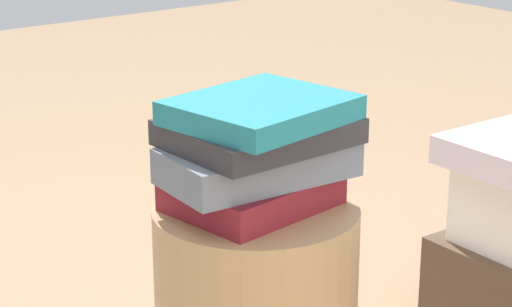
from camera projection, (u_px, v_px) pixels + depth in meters
The scene contains 4 objects.
book_maroon at pixel (251, 192), 1.51m from camera, with size 0.23×0.19×0.05m, color maroon.
book_slate at pixel (256, 163), 1.48m from camera, with size 0.29×0.15×0.05m, color slate.
book_charcoal at pixel (259, 131), 1.47m from camera, with size 0.26×0.20×0.04m, color #28282D.
book_teal at pixel (258, 110), 1.45m from camera, with size 0.24×0.21×0.04m, color #1E727F.
Camera 1 is at (0.85, 1.11, 1.06)m, focal length 68.92 mm.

